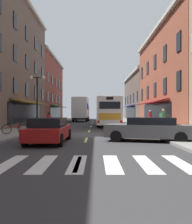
% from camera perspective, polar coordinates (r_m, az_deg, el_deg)
% --- Properties ---
extents(ground_plane, '(34.80, 80.00, 0.10)m').
position_cam_1_polar(ground_plane, '(17.86, -1.70, -5.45)').
color(ground_plane, '#333335').
extents(lane_centre_dashes, '(0.14, 73.90, 0.01)m').
position_cam_1_polar(lane_centre_dashes, '(17.60, -1.73, -5.35)').
color(lane_centre_dashes, '#DBCC4C').
rests_on(lane_centre_dashes, ground).
extents(crosswalk_near, '(7.10, 2.80, 0.01)m').
position_cam_1_polar(crosswalk_near, '(7.96, -4.13, -11.96)').
color(crosswalk_near, silver).
rests_on(crosswalk_near, ground).
extents(sidewalk_left, '(3.00, 80.00, 0.14)m').
position_cam_1_polar(sidewalk_left, '(18.98, -19.87, -4.76)').
color(sidewalk_left, gray).
rests_on(sidewalk_left, ground).
extents(sidewalk_right, '(3.00, 80.00, 0.14)m').
position_cam_1_polar(sidewalk_right, '(18.61, 16.84, -4.85)').
color(sidewalk_right, gray).
rests_on(sidewalk_right, ground).
extents(transit_bus, '(2.84, 12.43, 3.33)m').
position_cam_1_polar(transit_bus, '(29.66, 3.02, 0.22)').
color(transit_bus, silver).
rests_on(transit_bus, ground).
extents(box_truck, '(2.67, 7.13, 4.03)m').
position_cam_1_polar(box_truck, '(41.06, -3.38, 0.57)').
color(box_truck, '#B21E19').
rests_on(box_truck, ground).
extents(sedan_near, '(5.07, 3.04, 1.35)m').
position_cam_1_polar(sedan_near, '(13.98, 12.56, -3.89)').
color(sedan_near, '#515154').
rests_on(sedan_near, ground).
extents(sedan_mid, '(1.98, 4.40, 1.34)m').
position_cam_1_polar(sedan_mid, '(13.20, -10.81, -4.18)').
color(sedan_mid, maroon).
rests_on(sedan_mid, ground).
extents(motorcycle_rider, '(0.62, 2.07, 1.66)m').
position_cam_1_polar(motorcycle_rider, '(18.89, -10.81, -2.84)').
color(motorcycle_rider, black).
rests_on(motorcycle_rider, ground).
extents(bicycle_near, '(1.68, 0.55, 0.91)m').
position_cam_1_polar(bicycle_near, '(17.60, -18.42, -3.73)').
color(bicycle_near, black).
rests_on(bicycle_near, sidewalk_left).
extents(bicycle_mid, '(1.70, 0.49, 0.91)m').
position_cam_1_polar(bicycle_mid, '(20.22, -15.15, -3.24)').
color(bicycle_mid, black).
rests_on(bicycle_mid, sidewalk_left).
extents(pedestrian_near, '(0.42, 0.53, 1.77)m').
position_cam_1_polar(pedestrian_near, '(20.97, 15.67, -1.54)').
color(pedestrian_near, navy).
rests_on(pedestrian_near, sidewalk_right).
extents(pedestrian_mid, '(0.36, 0.36, 1.71)m').
position_cam_1_polar(pedestrian_mid, '(23.33, 12.80, -1.53)').
color(pedestrian_mid, '#B29947').
rests_on(pedestrian_mid, sidewalk_right).
extents(street_lamp_twin, '(1.42, 0.32, 4.76)m').
position_cam_1_polar(street_lamp_twin, '(22.45, -13.50, 2.93)').
color(street_lamp_twin, black).
rests_on(street_lamp_twin, sidewalk_left).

